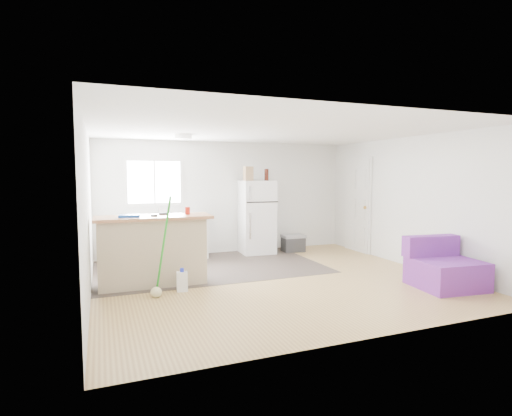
# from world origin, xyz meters

# --- Properties ---
(room) EXTENTS (5.51, 5.01, 2.41)m
(room) POSITION_xyz_m (0.00, 0.00, 1.20)
(room) COLOR #9D7641
(room) RESTS_ON ground
(vinyl_zone) EXTENTS (4.05, 2.50, 0.00)m
(vinyl_zone) POSITION_xyz_m (-0.73, 1.25, 0.00)
(vinyl_zone) COLOR #372D29
(vinyl_zone) RESTS_ON floor
(window) EXTENTS (1.18, 0.06, 0.98)m
(window) POSITION_xyz_m (-1.55, 2.49, 1.55)
(window) COLOR white
(window) RESTS_ON back_wall
(interior_door) EXTENTS (0.11, 0.92, 2.10)m
(interior_door) POSITION_xyz_m (2.72, 1.55, 1.02)
(interior_door) COLOR white
(interior_door) RESTS_ON right_wall
(ceiling_fixture) EXTENTS (0.30, 0.30, 0.07)m
(ceiling_fixture) POSITION_xyz_m (-1.20, 1.20, 2.36)
(ceiling_fixture) COLOR white
(ceiling_fixture) RESTS_ON ceiling
(kitchen_cabinets) EXTENTS (1.90, 0.62, 1.11)m
(kitchen_cabinets) POSITION_xyz_m (-1.50, 2.21, 0.43)
(kitchen_cabinets) COLOR white
(kitchen_cabinets) RESTS_ON floor
(peninsula) EXTENTS (1.75, 0.69, 1.07)m
(peninsula) POSITION_xyz_m (-1.86, 0.44, 0.54)
(peninsula) COLOR #C6B58F
(peninsula) RESTS_ON floor
(refrigerator) EXTENTS (0.72, 0.69, 1.57)m
(refrigerator) POSITION_xyz_m (0.56, 2.16, 0.79)
(refrigerator) COLOR white
(refrigerator) RESTS_ON floor
(cooler) EXTENTS (0.50, 0.35, 0.37)m
(cooler) POSITION_xyz_m (1.37, 2.01, 0.19)
(cooler) COLOR #2F2F31
(cooler) RESTS_ON floor
(purple_seat) EXTENTS (1.01, 0.96, 0.75)m
(purple_seat) POSITION_xyz_m (2.24, -1.32, 0.27)
(purple_seat) COLOR purple
(purple_seat) RESTS_ON floor
(cleaner_jug) EXTENTS (0.17, 0.13, 0.35)m
(cleaner_jug) POSITION_xyz_m (-1.51, -0.10, 0.15)
(cleaner_jug) COLOR white
(cleaner_jug) RESTS_ON floor
(mop) EXTENTS (0.32, 0.38, 1.42)m
(mop) POSITION_xyz_m (-1.87, -0.21, 0.23)
(mop) COLOR green
(mop) RESTS_ON floor
(red_cup) EXTENTS (0.08, 0.08, 0.12)m
(red_cup) POSITION_xyz_m (-1.29, 0.48, 1.13)
(red_cup) COLOR red
(red_cup) RESTS_ON peninsula
(blue_tray) EXTENTS (0.33, 0.26, 0.04)m
(blue_tray) POSITION_xyz_m (-2.19, 0.38, 1.09)
(blue_tray) COLOR #1242AC
(blue_tray) RESTS_ON peninsula
(tool_a) EXTENTS (0.15, 0.09, 0.03)m
(tool_a) POSITION_xyz_m (-1.66, 0.56, 1.09)
(tool_a) COLOR black
(tool_a) RESTS_ON peninsula
(tool_b) EXTENTS (0.10, 0.05, 0.03)m
(tool_b) POSITION_xyz_m (-1.83, 0.35, 1.09)
(tool_b) COLOR black
(tool_b) RESTS_ON peninsula
(cardboard_box) EXTENTS (0.22, 0.14, 0.30)m
(cardboard_box) POSITION_xyz_m (0.35, 2.13, 1.72)
(cardboard_box) COLOR tan
(cardboard_box) RESTS_ON refrigerator
(bottle_left) EXTENTS (0.09, 0.09, 0.25)m
(bottle_left) POSITION_xyz_m (0.75, 2.06, 1.70)
(bottle_left) COLOR #39120A
(bottle_left) RESTS_ON refrigerator
(bottle_right) EXTENTS (0.09, 0.09, 0.25)m
(bottle_right) POSITION_xyz_m (0.77, 2.16, 1.70)
(bottle_right) COLOR #39120A
(bottle_right) RESTS_ON refrigerator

